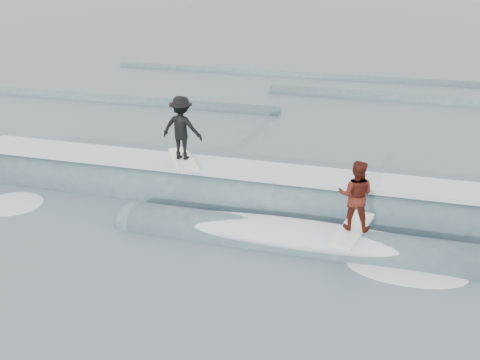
# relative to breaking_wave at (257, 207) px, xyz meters

# --- Properties ---
(ground) EXTENTS (160.00, 160.00, 0.00)m
(ground) POSITION_rel_breaking_wave_xyz_m (-0.37, -4.27, -0.05)
(ground) COLOR #3D4E5A
(ground) RESTS_ON ground
(breaking_wave) EXTENTS (20.92, 3.79, 2.01)m
(breaking_wave) POSITION_rel_breaking_wave_xyz_m (0.00, 0.00, 0.00)
(breaking_wave) COLOR #38555F
(breaking_wave) RESTS_ON ground
(surfer_black) EXTENTS (1.54, 1.98, 2.03)m
(surfer_black) POSITION_rel_breaking_wave_xyz_m (-2.44, 0.45, 2.03)
(surfer_black) COLOR white
(surfer_black) RESTS_ON ground
(surfer_red) EXTENTS (1.00, 2.07, 1.88)m
(surfer_red) POSITION_rel_breaking_wave_xyz_m (2.86, -1.75, 1.44)
(surfer_red) COLOR white
(surfer_red) RESTS_ON ground
(whitewater) EXTENTS (13.85, 8.21, 0.10)m
(whitewater) POSITION_rel_breaking_wave_xyz_m (0.93, -4.80, -0.05)
(whitewater) COLOR white
(whitewater) RESTS_ON ground
(far_swells) EXTENTS (42.74, 8.65, 0.80)m
(far_swells) POSITION_rel_breaking_wave_xyz_m (-0.99, 13.38, -0.05)
(far_swells) COLOR #38555F
(far_swells) RESTS_ON ground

